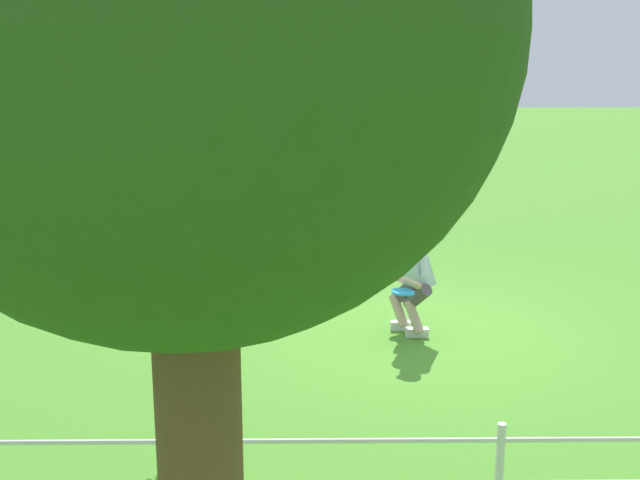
# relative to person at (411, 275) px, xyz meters

# --- Properties ---
(ground_plane) EXTENTS (60.00, 60.00, 0.00)m
(ground_plane) POSITION_rel_person_xyz_m (-0.15, -0.05, -0.70)
(ground_plane) COLOR #468527
(person) EXTENTS (0.54, 0.71, 1.29)m
(person) POSITION_rel_person_xyz_m (0.00, 0.00, 0.00)
(person) COLOR silver
(person) RESTS_ON ground_plane
(dog) EXTENTS (0.76, 0.75, 0.46)m
(dog) POSITION_rel_person_xyz_m (2.16, 1.65, 1.11)
(dog) COLOR tan
(frisbee_flying) EXTENTS (0.28, 0.28, 0.07)m
(frisbee_flying) POSITION_rel_person_xyz_m (1.97, 1.56, 1.38)
(frisbee_flying) COLOR yellow
(frisbee_held) EXTENTS (0.35, 0.35, 0.04)m
(frisbee_held) POSITION_rel_person_xyz_m (0.13, 0.37, -0.09)
(frisbee_held) COLOR #2297DF
(frisbee_held) RESTS_ON person
(fence) EXTENTS (12.11, 0.06, 0.81)m
(fence) POSITION_rel_person_xyz_m (-0.15, 3.99, -0.22)
(fence) COLOR silver
(fence) RESTS_ON ground_plane
(tree_center_back) EXTENTS (2.71, 2.71, 4.69)m
(tree_center_back) POSITION_rel_person_xyz_m (1.64, 5.74, 2.66)
(tree_center_back) COLOR brown
(tree_center_back) RESTS_ON ground_plane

